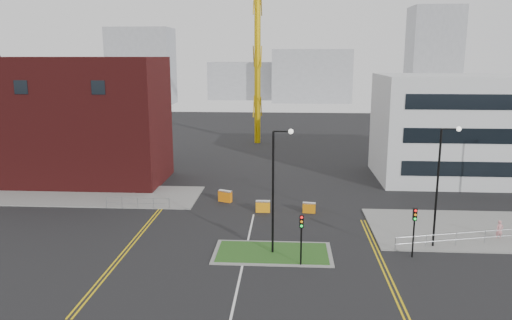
{
  "coord_description": "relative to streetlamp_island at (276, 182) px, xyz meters",
  "views": [
    {
      "loc": [
        2.99,
        -26.16,
        14.14
      ],
      "look_at": [
        0.19,
        17.29,
        5.0
      ],
      "focal_mm": 35.0,
      "sensor_mm": 36.0,
      "label": 1
    }
  ],
  "objects": [
    {
      "name": "ground",
      "position": [
        -2.22,
        -8.0,
        -5.41
      ],
      "size": [
        200.0,
        200.0,
        0.0
      ],
      "primitive_type": "plane",
      "color": "black",
      "rests_on": "ground"
    },
    {
      "name": "pavement_left",
      "position": [
        -22.22,
        14.0,
        -5.35
      ],
      "size": [
        28.0,
        8.0,
        0.12
      ],
      "primitive_type": "cube",
      "color": "slate",
      "rests_on": "ground"
    },
    {
      "name": "island_kerb",
      "position": [
        -0.22,
        0.0,
        -5.37
      ],
      "size": [
        8.6,
        4.6,
        0.08
      ],
      "primitive_type": "cube",
      "color": "slate",
      "rests_on": "ground"
    },
    {
      "name": "grass_island",
      "position": [
        -0.22,
        0.0,
        -5.35
      ],
      "size": [
        8.0,
        4.0,
        0.12
      ],
      "primitive_type": "cube",
      "color": "#244E1A",
      "rests_on": "ground"
    },
    {
      "name": "brick_building",
      "position": [
        -25.19,
        20.0,
        1.44
      ],
      "size": [
        24.2,
        10.07,
        14.24
      ],
      "color": "#4E1313",
      "rests_on": "ground"
    },
    {
      "name": "office_block",
      "position": [
        23.79,
        23.97,
        0.59
      ],
      "size": [
        25.0,
        12.2,
        12.0
      ],
      "color": "silver",
      "rests_on": "ground"
    },
    {
      "name": "streetlamp_island",
      "position": [
        0.0,
        0.0,
        0.0
      ],
      "size": [
        1.46,
        0.36,
        9.18
      ],
      "color": "black",
      "rests_on": "ground"
    },
    {
      "name": "streetlamp_right_near",
      "position": [
        12.0,
        2.0,
        0.0
      ],
      "size": [
        1.46,
        0.36,
        9.18
      ],
      "color": "black",
      "rests_on": "ground"
    },
    {
      "name": "traffic_light_island",
      "position": [
        1.78,
        -2.02,
        -2.85
      ],
      "size": [
        0.28,
        0.33,
        3.65
      ],
      "color": "black",
      "rests_on": "ground"
    },
    {
      "name": "traffic_light_right",
      "position": [
        9.78,
        -0.02,
        -2.85
      ],
      "size": [
        0.28,
        0.33,
        3.65
      ],
      "color": "black",
      "rests_on": "ground"
    },
    {
      "name": "railing_left",
      "position": [
        -13.22,
        10.0,
        -4.67
      ],
      "size": [
        6.05,
        0.05,
        1.1
      ],
      "color": "gray",
      "rests_on": "ground"
    },
    {
      "name": "centre_line",
      "position": [
        -2.22,
        -6.0,
        -5.41
      ],
      "size": [
        0.15,
        30.0,
        0.01
      ],
      "primitive_type": "cube",
      "color": "silver",
      "rests_on": "ground"
    },
    {
      "name": "yellow_left_a",
      "position": [
        -11.22,
        2.0,
        -5.41
      ],
      "size": [
        0.12,
        24.0,
        0.01
      ],
      "primitive_type": "cube",
      "color": "gold",
      "rests_on": "ground"
    },
    {
      "name": "yellow_left_b",
      "position": [
        -10.92,
        2.0,
        -5.41
      ],
      "size": [
        0.12,
        24.0,
        0.01
      ],
      "primitive_type": "cube",
      "color": "gold",
      "rests_on": "ground"
    },
    {
      "name": "yellow_right_a",
      "position": [
        7.28,
        -2.0,
        -5.41
      ],
      "size": [
        0.12,
        20.0,
        0.01
      ],
      "primitive_type": "cube",
      "color": "gold",
      "rests_on": "ground"
    },
    {
      "name": "yellow_right_b",
      "position": [
        7.58,
        -2.0,
        -5.41
      ],
      "size": [
        0.12,
        20.0,
        0.01
      ],
      "primitive_type": "cube",
      "color": "gold",
      "rests_on": "ground"
    },
    {
      "name": "skyline_a",
      "position": [
        -42.22,
        112.0,
        5.59
      ],
      "size": [
        18.0,
        12.0,
        22.0
      ],
      "primitive_type": "cube",
      "color": "gray",
      "rests_on": "ground"
    },
    {
      "name": "skyline_b",
      "position": [
        7.78,
        122.0,
        2.59
      ],
      "size": [
        24.0,
        12.0,
        16.0
      ],
      "primitive_type": "cube",
      "color": "gray",
      "rests_on": "ground"
    },
    {
      "name": "skyline_c",
      "position": [
        42.78,
        117.0,
        8.59
      ],
      "size": [
        14.0,
        12.0,
        28.0
      ],
      "primitive_type": "cube",
      "color": "gray",
      "rests_on": "ground"
    },
    {
      "name": "skyline_d",
      "position": [
        -10.22,
        132.0,
        0.59
      ],
      "size": [
        30.0,
        12.0,
        12.0
      ],
      "primitive_type": "cube",
      "color": "gray",
      "rests_on": "ground"
    },
    {
      "name": "pedestrian",
      "position": [
        17.39,
        3.93,
        -4.63
      ],
      "size": [
        0.6,
        0.43,
        1.56
      ],
      "primitive_type": "imported",
      "rotation": [
        0.0,
        0.0,
        0.09
      ],
      "color": "#D88B8F",
      "rests_on": "ground"
    },
    {
      "name": "barrier_left",
      "position": [
        -5.31,
        12.85,
        -4.79
      ],
      "size": [
        1.43,
        0.96,
        1.14
      ],
      "color": "orange",
      "rests_on": "ground"
    },
    {
      "name": "barrier_mid",
      "position": [
        -1.42,
        9.76,
        -4.82
      ],
      "size": [
        1.3,
        0.45,
        1.09
      ],
      "color": "orange",
      "rests_on": "ground"
    },
    {
      "name": "barrier_right",
      "position": [
        2.81,
        9.82,
        -4.89
      ],
      "size": [
        1.19,
        0.5,
        0.97
      ],
      "color": "orange",
      "rests_on": "ground"
    }
  ]
}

